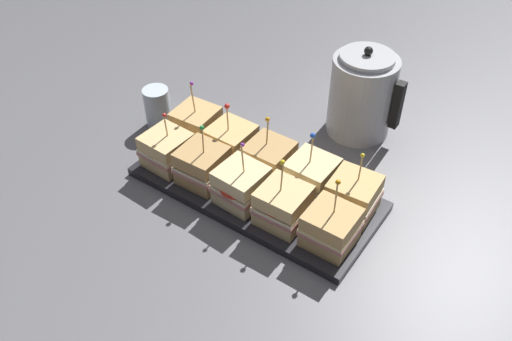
% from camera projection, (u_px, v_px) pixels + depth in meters
% --- Properties ---
extents(ground_plane, '(6.00, 6.00, 0.00)m').
position_uv_depth(ground_plane, '(256.00, 191.00, 1.18)').
color(ground_plane, slate).
extents(serving_platter, '(0.53, 0.24, 0.02)m').
position_uv_depth(serving_platter, '(256.00, 188.00, 1.17)').
color(serving_platter, '#232328').
rests_on(serving_platter, ground_plane).
extents(sandwich_front_far_left, '(0.10, 0.10, 0.14)m').
position_uv_depth(sandwich_front_far_left, '(167.00, 150.00, 1.19)').
color(sandwich_front_far_left, '#DBB77A').
rests_on(sandwich_front_far_left, serving_platter).
extents(sandwich_front_left, '(0.10, 0.10, 0.15)m').
position_uv_depth(sandwich_front_left, '(202.00, 165.00, 1.15)').
color(sandwich_front_left, tan).
rests_on(sandwich_front_left, serving_platter).
extents(sandwich_front_center, '(0.10, 0.10, 0.16)m').
position_uv_depth(sandwich_front_center, '(241.00, 186.00, 1.10)').
color(sandwich_front_center, beige).
rests_on(sandwich_front_center, serving_platter).
extents(sandwich_front_right, '(0.10, 0.10, 0.16)m').
position_uv_depth(sandwich_front_right, '(283.00, 205.00, 1.06)').
color(sandwich_front_right, '#DBB77A').
rests_on(sandwich_front_right, serving_platter).
extents(sandwich_front_far_right, '(0.10, 0.10, 0.16)m').
position_uv_depth(sandwich_front_far_right, '(331.00, 227.00, 1.02)').
color(sandwich_front_far_right, tan).
rests_on(sandwich_front_far_right, serving_platter).
extents(sandwich_back_far_left, '(0.10, 0.10, 0.16)m').
position_uv_depth(sandwich_back_far_left, '(196.00, 125.00, 1.26)').
color(sandwich_back_far_left, tan).
rests_on(sandwich_back_far_left, serving_platter).
extents(sandwich_back_left, '(0.10, 0.10, 0.15)m').
position_uv_depth(sandwich_back_left, '(231.00, 142.00, 1.21)').
color(sandwich_back_left, tan).
rests_on(sandwich_back_left, serving_platter).
extents(sandwich_back_center, '(0.10, 0.10, 0.15)m').
position_uv_depth(sandwich_back_center, '(269.00, 159.00, 1.17)').
color(sandwich_back_center, tan).
rests_on(sandwich_back_center, serving_platter).
extents(sandwich_back_right, '(0.10, 0.10, 0.15)m').
position_uv_depth(sandwich_back_right, '(311.00, 177.00, 1.12)').
color(sandwich_back_right, beige).
rests_on(sandwich_back_right, serving_platter).
extents(sandwich_back_far_right, '(0.10, 0.10, 0.15)m').
position_uv_depth(sandwich_back_far_right, '(353.00, 196.00, 1.08)').
color(sandwich_back_far_right, tan).
rests_on(sandwich_back_far_right, serving_platter).
extents(kettle_steel, '(0.18, 0.15, 0.23)m').
position_uv_depth(kettle_steel, '(362.00, 95.00, 1.27)').
color(kettle_steel, '#B7BABF').
rests_on(kettle_steel, ground_plane).
extents(drinking_glass, '(0.06, 0.06, 0.10)m').
position_uv_depth(drinking_glass, '(158.00, 108.00, 1.32)').
color(drinking_glass, silver).
rests_on(drinking_glass, ground_plane).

